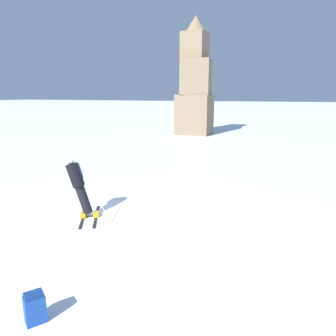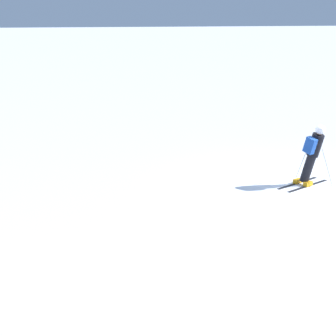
{
  "view_description": "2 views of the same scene",
  "coord_description": "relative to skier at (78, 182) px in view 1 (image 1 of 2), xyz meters",
  "views": [
    {
      "loc": [
        5.15,
        -7.41,
        3.45
      ],
      "look_at": [
        1.26,
        2.44,
        1.04
      ],
      "focal_mm": 35.0,
      "sensor_mm": 36.0,
      "label": 1
    },
    {
      "loc": [
        -14.65,
        6.79,
        4.9
      ],
      "look_at": [
        -0.98,
        4.13,
        0.95
      ],
      "focal_mm": 60.0,
      "sensor_mm": 36.0,
      "label": 2
    }
  ],
  "objects": [
    {
      "name": "ground_plane",
      "position": [
        0.44,
        0.11,
        -1.03
      ],
      "size": [
        300.0,
        300.0,
        0.0
      ],
      "primitive_type": "plane",
      "color": "white"
    },
    {
      "name": "skier",
      "position": [
        0.0,
        0.0,
        0.0
      ],
      "size": [
        1.47,
        1.76,
        1.87
      ],
      "rotation": [
        0.0,
        0.0,
        0.52
      ],
      "color": "black",
      "rests_on": "ground"
    },
    {
      "name": "rock_pillar",
      "position": [
        -2.75,
        20.04,
        3.01
      ],
      "size": [
        2.85,
        2.51,
        9.66
      ],
      "color": "#7A664C",
      "rests_on": "ground"
    },
    {
      "name": "spare_backpack",
      "position": [
        2.07,
        -3.94,
        -0.79
      ],
      "size": [
        0.35,
        0.37,
        0.5
      ],
      "rotation": [
        0.0,
        0.0,
        4.11
      ],
      "color": "#194293",
      "rests_on": "ground"
    }
  ]
}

